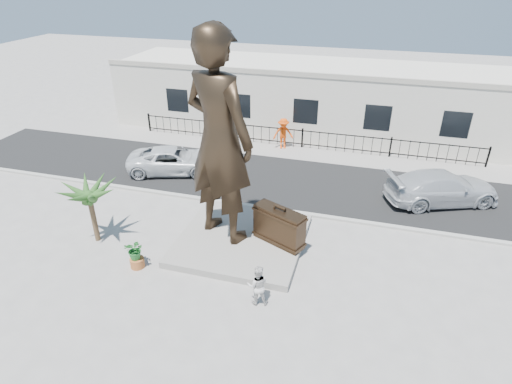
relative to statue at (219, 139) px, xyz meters
The scene contains 16 objects.
ground 5.10m from the statue, 49.50° to the right, with size 100.00×100.00×0.00m, color #9E9991.
street 8.01m from the statue, 77.83° to the left, with size 40.00×7.00×0.01m, color black.
curb 5.58m from the statue, 64.49° to the left, with size 40.00×0.25×0.12m, color #A5A399.
far_sidewalk 11.45m from the statue, 82.44° to the left, with size 40.00×2.50×0.02m, color #9E9991.
plinth 4.57m from the statue, ahead, with size 5.20×5.20×0.30m, color gray.
fence 11.97m from the statue, 82.98° to the left, with size 22.00×0.10×1.20m, color black.
building 15.64m from the statue, 84.88° to the left, with size 28.00×7.00×4.40m, color silver.
statue is the anchor object (origin of this frame).
suitcase 4.34m from the statue, ahead, with size 2.22×0.71×1.56m, color #302114.
tourist 5.78m from the statue, 53.73° to the right, with size 0.76×0.60×1.57m, color silver.
car_white 8.45m from the statue, 132.13° to the left, with size 2.36×5.11×1.42m, color silver.
car_silver 11.80m from the statue, 32.75° to the left, with size 2.26×5.57×1.62m, color silver.
worker 11.29m from the statue, 88.82° to the left, with size 1.29×0.74×1.99m, color #E8490C.
palm_tree 7.18m from the statue, 162.38° to the right, with size 1.80×1.80×3.20m, color #274E1C, non-canonical shape.
planter 5.87m from the statue, 132.30° to the right, with size 0.56×0.56×0.40m, color #AC5E2D.
shrub 5.42m from the statue, 132.30° to the right, with size 0.75×0.65×0.84m, color #236D2A.
Camera 1 is at (4.31, -12.96, 10.73)m, focal length 30.00 mm.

